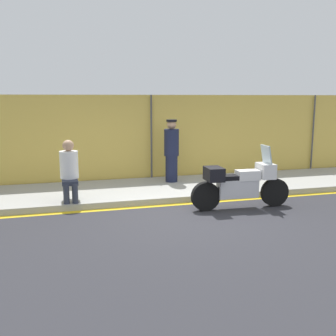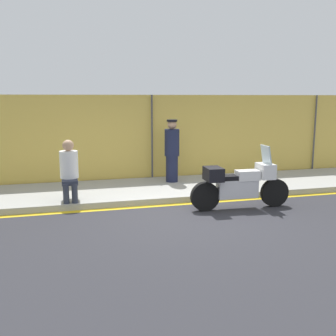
% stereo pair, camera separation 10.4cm
% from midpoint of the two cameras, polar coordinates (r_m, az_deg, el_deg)
% --- Properties ---
extents(ground_plane, '(120.00, 120.00, 0.00)m').
position_cam_midpoint_polar(ground_plane, '(8.61, 2.51, -6.74)').
color(ground_plane, '#2D2D33').
extents(sidewalk, '(40.87, 2.53, 0.15)m').
position_cam_midpoint_polar(sidewalk, '(10.63, -1.12, -3.05)').
color(sidewalk, '#9E9E99').
rests_on(sidewalk, ground_plane).
extents(curb_paint_stripe, '(40.87, 0.18, 0.01)m').
position_cam_midpoint_polar(curb_paint_stripe, '(9.38, 0.94, -5.30)').
color(curb_paint_stripe, gold).
rests_on(curb_paint_stripe, ground_plane).
extents(storefront_fence, '(38.82, 0.17, 2.59)m').
position_cam_midpoint_polar(storefront_fence, '(11.72, -2.79, 4.23)').
color(storefront_fence, gold).
rests_on(storefront_fence, ground_plane).
extents(motorcycle, '(2.35, 0.55, 1.44)m').
position_cam_midpoint_polar(motorcycle, '(9.06, 10.12, -2.27)').
color(motorcycle, black).
rests_on(motorcycle, ground_plane).
extents(officer_standing, '(0.42, 0.42, 1.76)m').
position_cam_midpoint_polar(officer_standing, '(11.05, 0.24, 2.58)').
color(officer_standing, '#191E38').
rests_on(officer_standing, sidewalk).
extents(person_seated_on_curb, '(0.42, 0.73, 1.40)m').
position_cam_midpoint_polar(person_seated_on_curb, '(9.39, -14.46, 0.13)').
color(person_seated_on_curb, '#2D3342').
rests_on(person_seated_on_curb, sidewalk).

